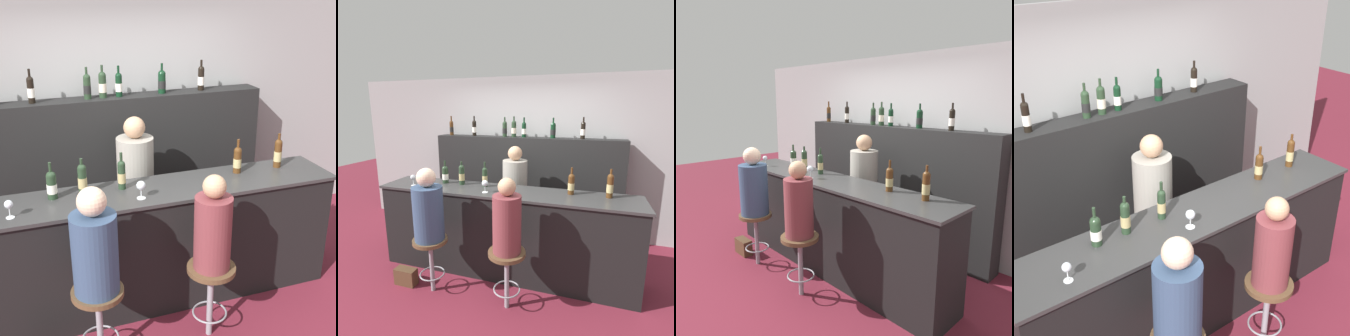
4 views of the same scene
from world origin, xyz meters
TOP-DOWN VIEW (x-y plane):
  - ground_plane at (0.00, 0.00)m, footprint 16.00×16.00m
  - wall_back at (0.00, 1.64)m, footprint 6.40×0.05m
  - bar_counter at (0.00, 0.27)m, footprint 3.21×0.58m
  - back_bar_cabinet at (0.00, 1.41)m, footprint 3.01×0.28m
  - wine_bottle_counter_0 at (-0.86, 0.38)m, footprint 0.08×0.08m
  - wine_bottle_counter_1 at (-0.61, 0.38)m, footprint 0.07×0.07m
  - wine_bottle_counter_2 at (-0.29, 0.38)m, footprint 0.07×0.07m
  - wine_bottle_counter_3 at (0.79, 0.38)m, footprint 0.07×0.07m
  - wine_bottle_counter_4 at (1.21, 0.38)m, footprint 0.07×0.07m
  - wine_bottle_backbar_1 at (-0.88, 1.41)m, footprint 0.07×0.07m
  - wine_bottle_backbar_2 at (-0.35, 1.41)m, footprint 0.07×0.07m
  - wine_bottle_backbar_3 at (-0.20, 1.41)m, footprint 0.08×0.08m
  - wine_bottle_backbar_4 at (-0.03, 1.41)m, footprint 0.07×0.07m
  - wine_bottle_backbar_5 at (0.43, 1.41)m, footprint 0.08×0.08m
  - wine_bottle_backbar_6 at (0.87, 1.41)m, footprint 0.07×0.07m
  - wine_glass_0 at (-1.20, 0.14)m, footprint 0.06×0.06m
  - wine_glass_1 at (-0.19, 0.14)m, footprint 0.08×0.08m
  - bar_stool_left at (-0.67, -0.33)m, footprint 0.38×0.38m
  - guest_seated_left at (-0.67, -0.33)m, footprint 0.33×0.33m
  - bar_stool_right at (0.23, -0.33)m, footprint 0.38×0.38m
  - guest_seated_right at (0.23, -0.33)m, footprint 0.29×0.29m
  - bartender at (-0.03, 0.88)m, footprint 0.35×0.35m

SIDE VIEW (x-z plane):
  - ground_plane at x=0.00m, z-range 0.00..0.00m
  - bar_stool_left at x=-0.67m, z-range 0.19..0.84m
  - bar_stool_right at x=0.23m, z-range 0.19..0.84m
  - bar_counter at x=0.00m, z-range 0.00..1.10m
  - bartender at x=-0.03m, z-range -0.06..1.50m
  - back_bar_cabinet at x=0.00m, z-range 0.00..1.64m
  - guest_seated_right at x=0.23m, z-range 0.60..1.37m
  - guest_seated_left at x=-0.67m, z-range 0.60..1.40m
  - wine_glass_0 at x=-1.20m, z-range 1.13..1.27m
  - wine_glass_1 at x=-0.19m, z-range 1.13..1.28m
  - wine_bottle_counter_0 at x=-0.86m, z-range 1.06..1.37m
  - wine_bottle_counter_3 at x=0.79m, z-range 1.06..1.38m
  - wine_bottle_counter_2 at x=-0.29m, z-range 1.06..1.39m
  - wine_bottle_counter_1 at x=-0.61m, z-range 1.07..1.38m
  - wine_bottle_counter_4 at x=1.21m, z-range 1.07..1.40m
  - wall_back at x=0.00m, z-range 0.00..2.60m
  - wine_bottle_backbar_5 at x=0.43m, z-range 1.61..1.92m
  - wine_bottle_backbar_4 at x=-0.03m, z-range 1.61..1.92m
  - wine_bottle_backbar_2 at x=-0.35m, z-range 1.61..1.92m
  - wine_bottle_backbar_6 at x=0.87m, z-range 1.61..1.93m
  - wine_bottle_backbar_1 at x=-0.88m, z-range 1.61..1.94m
  - wine_bottle_backbar_3 at x=-0.20m, z-range 1.61..1.94m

